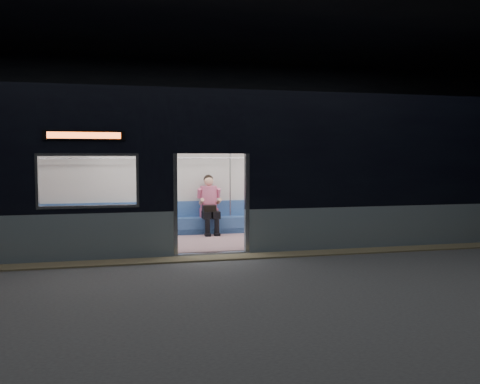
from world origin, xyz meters
name	(u,v)px	position (x,y,z in m)	size (l,w,h in m)	color
station_floor	(222,265)	(0.00, 0.00, -0.01)	(24.00, 14.00, 0.01)	#47494C
station_envelope	(222,63)	(0.00, 0.00, 3.66)	(24.00, 14.00, 5.00)	black
tactile_strip	(216,258)	(0.00, 0.55, 0.01)	(22.80, 0.50, 0.03)	#8C7F59
metro_car	(200,163)	(0.00, 2.54, 1.85)	(18.00, 3.04, 3.35)	gray
passenger	(209,202)	(0.39, 3.55, 0.85)	(0.45, 0.77, 1.49)	black
handbag	(209,208)	(0.34, 3.29, 0.71)	(0.32, 0.27, 0.16)	black
transit_map	(288,177)	(2.59, 3.85, 1.45)	(0.92, 0.03, 0.60)	white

